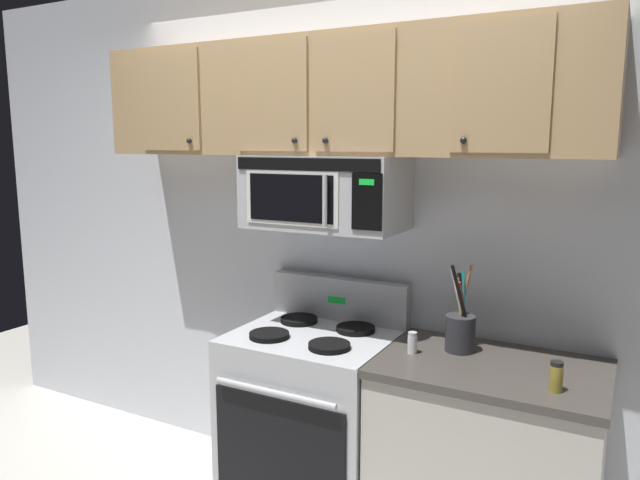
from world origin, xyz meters
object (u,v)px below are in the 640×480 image
(stove_range, at_px, (314,418))
(salt_shaker, at_px, (412,343))
(over_range_microwave, at_px, (325,192))
(spice_jar, at_px, (556,377))
(utensil_crock_charcoal, at_px, (460,328))

(stove_range, xyz_separation_m, salt_shaker, (0.51, -0.03, 0.48))
(over_range_microwave, height_order, spice_jar, over_range_microwave)
(stove_range, height_order, over_range_microwave, over_range_microwave)
(stove_range, height_order, salt_shaker, stove_range)
(over_range_microwave, relative_size, utensil_crock_charcoal, 1.93)
(stove_range, distance_m, utensil_crock_charcoal, 0.87)
(stove_range, xyz_separation_m, spice_jar, (1.11, -0.16, 0.49))
(salt_shaker, bearing_deg, over_range_microwave, 164.35)
(stove_range, bearing_deg, over_range_microwave, 90.14)
(stove_range, relative_size, salt_shaker, 11.74)
(salt_shaker, xyz_separation_m, spice_jar, (0.60, -0.14, 0.01))
(salt_shaker, bearing_deg, spice_jar, -12.64)
(utensil_crock_charcoal, bearing_deg, spice_jar, -31.52)
(stove_range, xyz_separation_m, over_range_microwave, (-0.00, 0.12, 1.11))
(salt_shaker, bearing_deg, stove_range, 177.08)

